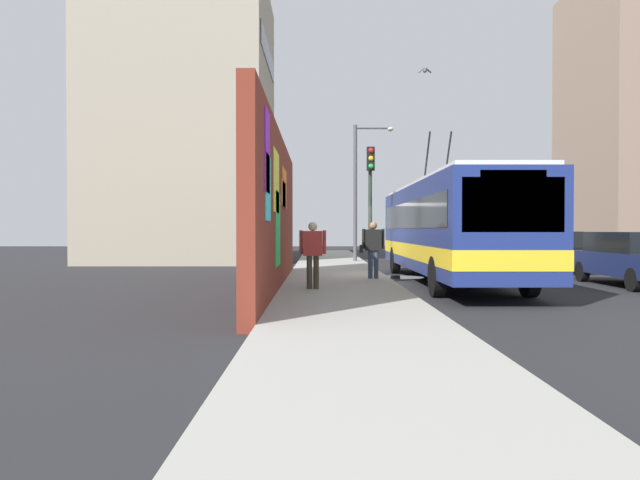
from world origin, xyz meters
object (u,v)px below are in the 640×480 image
parked_car_navy (635,257)px  pedestrian_near_wall (313,250)px  parked_car_silver (505,246)px  traffic_light (370,188)px  pedestrian_at_curb (373,245)px  city_bus (448,227)px  parked_car_black (550,250)px  street_lamp (360,183)px

parked_car_navy → pedestrian_near_wall: (-2.33, 9.36, 0.31)m
parked_car_silver → traffic_light: 11.20m
parked_car_navy → pedestrian_at_curb: (0.94, 7.54, 0.34)m
parked_car_navy → pedestrian_near_wall: pedestrian_near_wall is taller
city_bus → pedestrian_near_wall: bearing=129.6°
parked_car_navy → traffic_light: (4.14, 7.35, 2.31)m
pedestrian_near_wall → city_bus: bearing=-50.4°
city_bus → pedestrian_at_curb: bearing=94.1°
parked_car_navy → parked_car_black: same height
pedestrian_near_wall → pedestrian_at_curb: (3.28, -1.82, 0.03)m
traffic_light → street_lamp: 7.38m
parked_car_black → parked_car_silver: size_ratio=1.07×
pedestrian_near_wall → pedestrian_at_curb: size_ratio=0.97×
pedestrian_near_wall → parked_car_black: bearing=-46.9°
parked_car_navy → street_lamp: bearing=32.2°
parked_car_navy → parked_car_black: size_ratio=1.05×
pedestrian_at_curb → street_lamp: street_lamp is taller
pedestrian_at_curb → traffic_light: bearing=-3.5°
city_bus → parked_car_black: size_ratio=2.74×
parked_car_navy → street_lamp: (11.48, 7.23, 3.08)m
parked_car_silver → street_lamp: (-0.79, 7.23, 3.09)m
parked_car_navy → parked_car_black: (6.43, 0.00, -0.00)m
city_bus → traffic_light: city_bus is taller
parked_car_silver → pedestrian_at_curb: 13.61m
pedestrian_at_curb → parked_car_silver: bearing=-33.7°
traffic_light → pedestrian_at_curb: bearing=176.5°
pedestrian_near_wall → parked_car_navy: bearing=-76.0°
parked_car_navy → pedestrian_at_curb: pedestrian_at_curb is taller
parked_car_navy → parked_car_silver: size_ratio=1.11×
traffic_light → parked_car_navy: bearing=-119.4°
city_bus → parked_car_navy: 5.39m
city_bus → pedestrian_at_curb: size_ratio=7.18×
city_bus → pedestrian_near_wall: 5.43m
pedestrian_near_wall → street_lamp: street_lamp is taller
parked_car_black → traffic_light: (-2.29, 7.35, 2.32)m
parked_car_silver → parked_car_black: bearing=-180.0°
parked_car_silver → city_bus: bearing=155.0°
parked_car_navy → parked_car_silver: 12.26m
parked_car_black → parked_car_silver: bearing=0.0°
parked_car_black → pedestrian_near_wall: bearing=133.1°
city_bus → pedestrian_at_curb: city_bus is taller
city_bus → parked_car_silver: bearing=-25.0°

